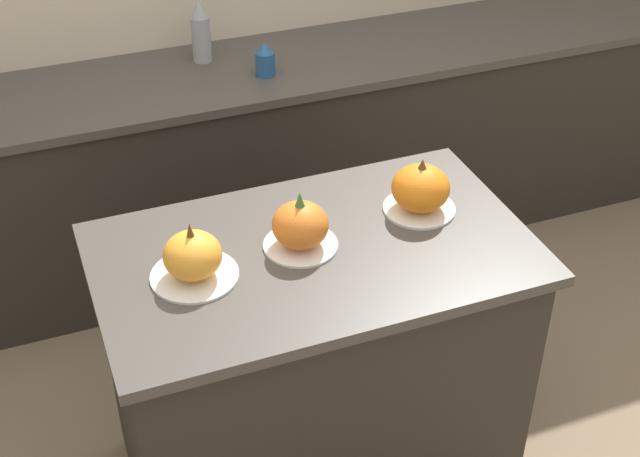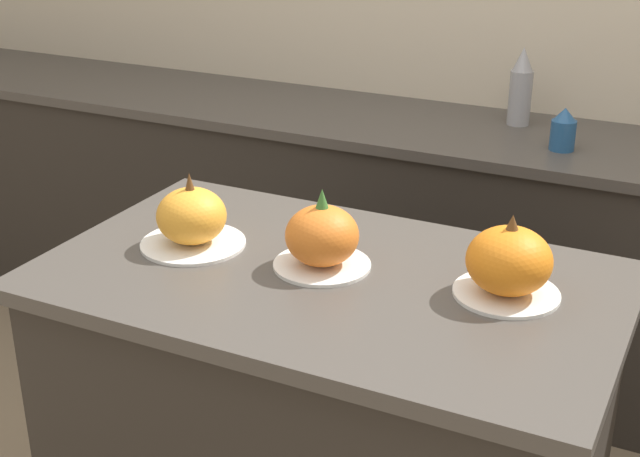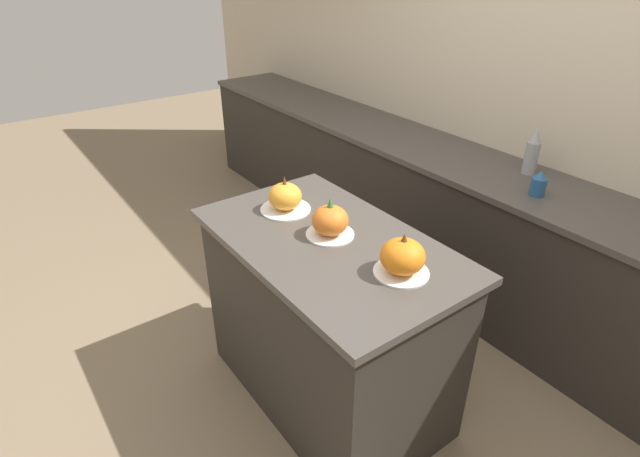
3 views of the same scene
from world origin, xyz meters
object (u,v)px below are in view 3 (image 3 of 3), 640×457
(pumpkin_cake_center, at_px, (330,222))
(pumpkin_cake_right, at_px, (403,258))
(pumpkin_cake_left, at_px, (285,198))
(bottle_short, at_px, (539,184))
(bottle_tall, at_px, (532,152))

(pumpkin_cake_center, relative_size, pumpkin_cake_right, 0.98)
(pumpkin_cake_left, height_order, bottle_short, pumpkin_cake_left)
(pumpkin_cake_center, distance_m, pumpkin_cake_right, 0.39)
(pumpkin_cake_center, bearing_deg, pumpkin_cake_right, 6.59)
(pumpkin_cake_center, bearing_deg, bottle_short, 76.74)
(pumpkin_cake_center, height_order, pumpkin_cake_right, pumpkin_cake_center)
(pumpkin_cake_center, relative_size, bottle_short, 1.58)
(pumpkin_cake_left, xyz_separation_m, pumpkin_cake_right, (0.70, 0.08, 0.01))
(pumpkin_cake_right, bearing_deg, bottle_tall, 103.66)
(pumpkin_cake_right, xyz_separation_m, bottle_tall, (-0.32, 1.30, 0.03))
(bottle_tall, bearing_deg, bottle_short, -48.04)
(pumpkin_cake_left, relative_size, pumpkin_cake_right, 1.11)
(pumpkin_cake_left, height_order, pumpkin_cake_right, same)
(pumpkin_cake_left, relative_size, pumpkin_cake_center, 1.13)
(pumpkin_cake_left, xyz_separation_m, bottle_tall, (0.39, 1.38, 0.03))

